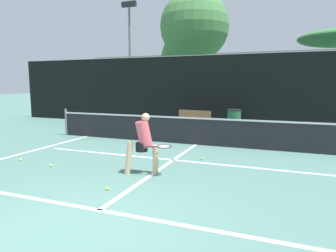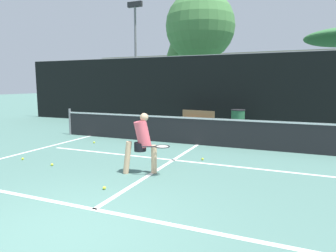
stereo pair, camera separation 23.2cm
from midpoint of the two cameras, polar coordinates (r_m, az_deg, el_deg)
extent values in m
plane|color=#4C756B|center=(4.73, -20.32, -18.60)|extent=(100.00, 100.00, 0.00)
cube|color=white|center=(5.31, -14.25, -15.29)|extent=(11.00, 0.10, 0.01)
cube|color=white|center=(8.29, 0.18, -6.49)|extent=(8.25, 0.10, 0.01)
cube|color=white|center=(7.71, -1.56, -7.61)|extent=(0.10, 5.80, 0.01)
cube|color=white|center=(10.29, -25.48, -4.41)|extent=(0.10, 6.80, 0.01)
cylinder|color=slate|center=(12.95, -19.32, 0.73)|extent=(0.09, 0.09, 1.07)
cube|color=#232326|center=(10.29, 4.70, -0.97)|extent=(11.00, 0.02, 0.95)
cube|color=white|center=(10.23, 4.73, 1.49)|extent=(11.00, 0.03, 0.06)
cube|color=black|center=(14.59, 9.90, 6.48)|extent=(24.00, 0.06, 3.43)
cylinder|color=slate|center=(14.64, 10.07, 13.27)|extent=(24.00, 0.04, 0.04)
cylinder|color=#DBAD84|center=(7.05, -3.35, -6.35)|extent=(0.13, 0.13, 0.66)
cylinder|color=#DBAD84|center=(7.05, -8.42, -6.02)|extent=(0.26, 0.22, 0.77)
cylinder|color=black|center=(6.98, -6.00, -3.99)|extent=(0.28, 0.28, 0.20)
cylinder|color=#E55966|center=(6.92, -5.55, -1.54)|extent=(0.40, 0.35, 0.67)
sphere|color=#DBAD84|center=(6.87, -5.26, 1.67)|extent=(0.19, 0.19, 0.19)
cylinder|color=#262628|center=(6.75, -4.36, -3.96)|extent=(0.28, 0.16, 0.03)
torus|color=#262628|center=(6.75, -1.72, -3.93)|extent=(0.46, 0.46, 0.02)
cylinder|color=beige|center=(6.75, -1.72, -3.93)|extent=(0.35, 0.35, 0.01)
sphere|color=#D1E033|center=(8.34, 5.77, -6.23)|extent=(0.07, 0.07, 0.07)
sphere|color=#D1E033|center=(9.16, -26.92, -5.77)|extent=(0.07, 0.07, 0.07)
sphere|color=#D1E033|center=(8.23, -22.09, -6.99)|extent=(0.07, 0.07, 0.07)
sphere|color=#D1E033|center=(10.86, -14.94, -3.11)|extent=(0.07, 0.07, 0.07)
sphere|color=#D1E033|center=(6.17, -12.56, -11.55)|extent=(0.07, 0.07, 0.07)
cube|color=olive|center=(13.82, 4.26, 1.20)|extent=(1.65, 0.60, 0.04)
cube|color=olive|center=(13.96, 4.58, 2.13)|extent=(1.61, 0.28, 0.42)
cube|color=#333338|center=(14.14, 1.88, 0.47)|extent=(0.06, 0.32, 0.44)
cube|color=#333338|center=(13.59, 6.71, 0.11)|extent=(0.06, 0.32, 0.44)
cylinder|color=#28603D|center=(13.68, 11.98, 1.04)|extent=(0.59, 0.59, 0.91)
cylinder|color=black|center=(13.63, 12.04, 3.03)|extent=(0.62, 0.62, 0.04)
cube|color=black|center=(17.66, 14.39, 2.46)|extent=(1.88, 4.66, 0.88)
cube|color=#1E2328|center=(17.38, 14.38, 4.80)|extent=(1.58, 2.80, 0.59)
cylinder|color=black|center=(19.08, 17.45, 2.32)|extent=(0.18, 0.60, 0.60)
cylinder|color=black|center=(16.12, 16.72, 1.36)|extent=(0.18, 0.60, 0.60)
cylinder|color=slate|center=(22.32, -7.56, 12.23)|extent=(0.16, 0.16, 7.47)
cube|color=#262628|center=(22.95, -7.76, 22.02)|extent=(1.10, 0.24, 0.36)
cylinder|color=brown|center=(23.91, 2.87, 8.07)|extent=(0.28, 0.28, 4.19)
cone|color=#477F42|center=(24.44, 2.96, 19.93)|extent=(3.77, 3.77, 5.86)
cylinder|color=brown|center=(21.53, 4.61, 8.26)|extent=(0.28, 0.28, 4.35)
sphere|color=#477F42|center=(21.89, 4.73, 18.38)|extent=(4.78, 4.78, 4.78)
cube|color=gray|center=(31.21, 16.13, 8.58)|extent=(36.00, 2.40, 5.09)
camera|label=1|loc=(0.12, -90.82, -0.12)|focal=32.00mm
camera|label=2|loc=(0.12, 89.18, 0.12)|focal=32.00mm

